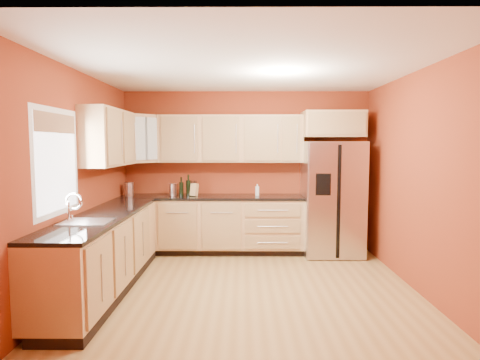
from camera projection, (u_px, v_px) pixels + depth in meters
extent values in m
plane|color=olive|center=(247.00, 291.00, 4.76)|extent=(4.00, 4.00, 0.00)
plane|color=white|center=(248.00, 68.00, 4.54)|extent=(4.00, 4.00, 0.00)
cube|color=maroon|center=(246.00, 171.00, 6.64)|extent=(4.00, 0.04, 2.60)
cube|color=maroon|center=(251.00, 209.00, 2.66)|extent=(4.00, 0.04, 2.60)
cube|color=maroon|center=(76.00, 182.00, 4.66)|extent=(0.04, 4.00, 2.60)
cube|color=maroon|center=(420.00, 182.00, 4.64)|extent=(0.04, 4.00, 2.60)
cube|color=tan|center=(212.00, 225.00, 6.42)|extent=(2.90, 0.60, 0.88)
cube|color=tan|center=(104.00, 254.00, 4.74)|extent=(0.60, 2.80, 0.88)
cube|color=black|center=(212.00, 197.00, 6.37)|extent=(2.90, 0.62, 0.04)
cube|color=black|center=(104.00, 216.00, 4.70)|extent=(0.62, 2.80, 0.04)
cube|color=tan|center=(231.00, 139.00, 6.43)|extent=(2.30, 0.33, 0.75)
cube|color=tan|center=(109.00, 138.00, 5.34)|extent=(0.33, 1.35, 0.75)
cube|color=tan|center=(140.00, 139.00, 6.28)|extent=(0.67, 0.67, 0.75)
cube|color=tan|center=(332.00, 124.00, 6.27)|extent=(0.92, 0.60, 0.40)
cube|color=silver|center=(332.00, 198.00, 6.30)|extent=(0.90, 0.75, 1.78)
cube|color=white|center=(57.00, 162.00, 4.14)|extent=(0.03, 0.90, 1.00)
cylinder|color=silver|center=(173.00, 190.00, 6.42)|extent=(0.15, 0.15, 0.19)
cylinder|color=silver|center=(129.00, 189.00, 6.33)|extent=(0.15, 0.15, 0.22)
cube|color=tan|center=(194.00, 190.00, 6.34)|extent=(0.13, 0.12, 0.20)
cylinder|color=white|center=(257.00, 190.00, 6.39)|extent=(0.08, 0.08, 0.18)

